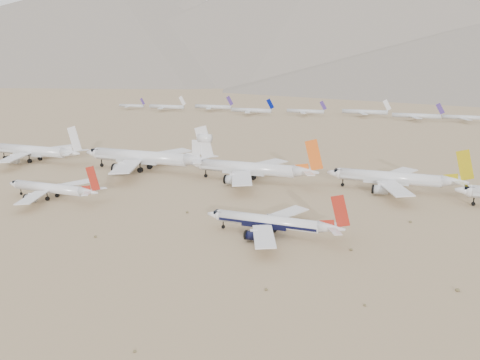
{
  "coord_description": "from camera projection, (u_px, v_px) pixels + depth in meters",
  "views": [
    {
      "loc": [
        38.92,
        -115.38,
        47.03
      ],
      "look_at": [
        -20.39,
        36.38,
        7.0
      ],
      "focal_mm": 35.0,
      "sensor_mm": 36.0,
      "label": 1
    }
  ],
  "objects": [
    {
      "name": "ground",
      "position": [
        261.0,
        240.0,
        129.34
      ],
      "size": [
        7000.0,
        7000.0,
        0.0
      ],
      "primitive_type": "plane",
      "color": "#957A56",
      "rests_on": "ground"
    },
    {
      "name": "second_airliner",
      "position": [
        53.0,
        189.0,
        168.09
      ],
      "size": [
        38.76,
        37.88,
        13.74
      ],
      "color": "white",
      "rests_on": "ground"
    },
    {
      "name": "mountain_range",
      "position": [
        442.0,
        21.0,
        1549.78
      ],
      "size": [
        7354.0,
        3024.0,
        470.0
      ],
      "color": "slate",
      "rests_on": "ground"
    },
    {
      "name": "main_airliner",
      "position": [
        274.0,
        222.0,
        132.17
      ],
      "size": [
        39.45,
        38.54,
        13.92
      ],
      "color": "white",
      "rests_on": "ground"
    },
    {
      "name": "row2_gold_tail",
      "position": [
        395.0,
        178.0,
        178.62
      ],
      "size": [
        50.2,
        49.09,
        17.87
      ],
      "color": "white",
      "rests_on": "ground"
    },
    {
      "name": "distant_storage_row",
      "position": [
        360.0,
        113.0,
        429.89
      ],
      "size": [
        523.67,
        64.11,
        14.27
      ],
      "color": "silver",
      "rests_on": "ground"
    },
    {
      "name": "row2_orange_tail",
      "position": [
        252.0,
        169.0,
        192.94
      ],
      "size": [
        54.4,
        53.22,
        19.41
      ],
      "color": "white",
      "rests_on": "ground"
    },
    {
      "name": "desert_scrub",
      "position": [
        240.0,
        269.0,
        110.12
      ],
      "size": [
        263.87,
        122.6,
        0.66
      ],
      "color": "brown",
      "rests_on": "ground"
    },
    {
      "name": "row2_white_trijet",
      "position": [
        147.0,
        157.0,
        212.24
      ],
      "size": [
        62.95,
        61.52,
        22.3
      ],
      "color": "white",
      "rests_on": "ground"
    },
    {
      "name": "row2_white_twin",
      "position": [
        35.0,
        151.0,
        232.81
      ],
      "size": [
        53.86,
        52.7,
        19.24
      ],
      "color": "white",
      "rests_on": "ground"
    }
  ]
}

